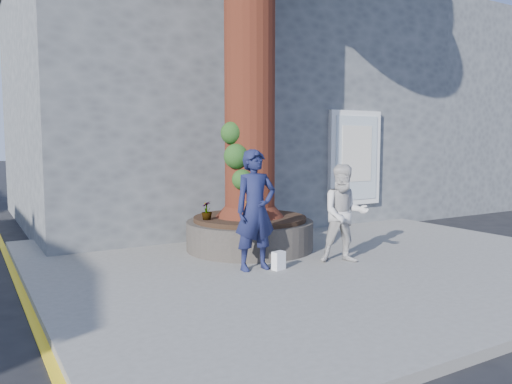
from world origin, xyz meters
TOP-DOWN VIEW (x-y plane):
  - ground at (0.00, 0.00)m, footprint 120.00×120.00m
  - pavement at (1.50, 1.00)m, footprint 9.00×8.00m
  - yellow_line at (-3.05, 1.00)m, footprint 0.10×30.00m
  - stone_shop at (2.50, 7.20)m, footprint 10.30×8.30m
  - neighbour_shop at (10.50, 7.20)m, footprint 6.00×8.00m
  - planter at (0.80, 2.00)m, footprint 2.30×2.30m
  - man at (0.13, 0.66)m, footprint 0.69×0.47m
  - woman at (1.60, 0.33)m, footprint 0.96×0.89m
  - shopping_bag at (0.42, 0.47)m, footprint 0.22×0.17m
  - plant_a at (0.38, 1.15)m, footprint 0.23×0.24m
  - plant_b at (0.35, 1.15)m, footprint 0.32×0.32m
  - plant_c at (-0.05, 2.02)m, footprint 0.25×0.25m
  - plant_d at (0.54, 2.11)m, footprint 0.36×0.38m

SIDE VIEW (x-z plane):
  - ground at x=0.00m, z-range 0.00..0.00m
  - yellow_line at x=-3.05m, z-range 0.00..0.01m
  - pavement at x=1.50m, z-range 0.00..0.12m
  - shopping_bag at x=0.42m, z-range 0.12..0.40m
  - planter at x=0.80m, z-range 0.11..0.71m
  - plant_c at x=-0.05m, z-range 0.72..1.05m
  - plant_d at x=0.54m, z-range 0.72..1.05m
  - plant_a at x=0.38m, z-range 0.72..1.10m
  - woman at x=1.60m, z-range 0.12..1.71m
  - plant_b at x=0.35m, z-range 0.72..1.15m
  - man at x=0.13m, z-range 0.12..1.95m
  - neighbour_shop at x=10.50m, z-range 0.00..6.00m
  - stone_shop at x=2.50m, z-range 0.01..6.31m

